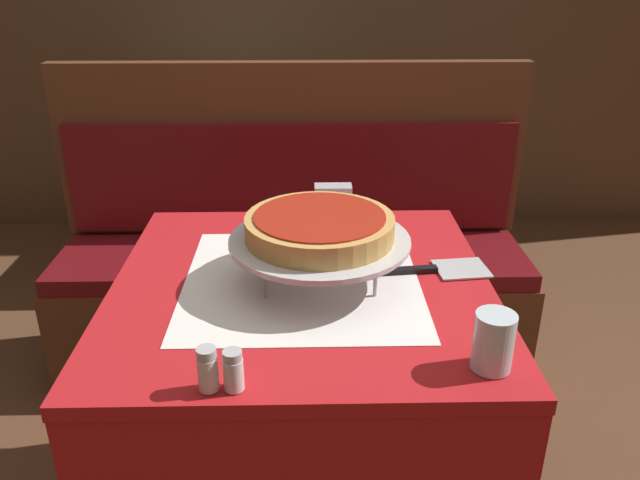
{
  "coord_description": "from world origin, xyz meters",
  "views": [
    {
      "loc": [
        0.01,
        -1.21,
        1.4
      ],
      "look_at": [
        0.04,
        -0.03,
        0.86
      ],
      "focal_mm": 35.0,
      "sensor_mm": 36.0,
      "label": 1
    }
  ],
  "objects_px": {
    "salt_shaker": "(208,369)",
    "napkin_holder": "(333,201)",
    "dining_table_rear": "(231,130)",
    "dining_table_front": "(302,322)",
    "pizza_pan_stand": "(320,243)",
    "booth_bench": "(293,280)",
    "condiment_caddy": "(241,104)",
    "pizza_server": "(427,270)",
    "water_glass_near": "(493,341)",
    "deep_dish_pizza": "(320,227)",
    "pepper_shaker": "(233,370)"
  },
  "relations": [
    {
      "from": "pizza_pan_stand",
      "to": "pizza_server",
      "type": "bearing_deg",
      "value": 9.73
    },
    {
      "from": "water_glass_near",
      "to": "pepper_shaker",
      "type": "relative_size",
      "value": 1.45
    },
    {
      "from": "salt_shaker",
      "to": "water_glass_near",
      "type": "bearing_deg",
      "value": 5.85
    },
    {
      "from": "booth_bench",
      "to": "condiment_caddy",
      "type": "bearing_deg",
      "value": 106.54
    },
    {
      "from": "salt_shaker",
      "to": "napkin_holder",
      "type": "height_order",
      "value": "napkin_holder"
    },
    {
      "from": "pepper_shaker",
      "to": "napkin_holder",
      "type": "height_order",
      "value": "napkin_holder"
    },
    {
      "from": "booth_bench",
      "to": "deep_dish_pizza",
      "type": "relative_size",
      "value": 5.21
    },
    {
      "from": "salt_shaker",
      "to": "pizza_pan_stand",
      "type": "bearing_deg",
      "value": 62.69
    },
    {
      "from": "pizza_server",
      "to": "condiment_caddy",
      "type": "distance_m",
      "value": 1.66
    },
    {
      "from": "dining_table_front",
      "to": "pepper_shaker",
      "type": "height_order",
      "value": "pepper_shaker"
    },
    {
      "from": "booth_bench",
      "to": "napkin_holder",
      "type": "distance_m",
      "value": 0.65
    },
    {
      "from": "salt_shaker",
      "to": "condiment_caddy",
      "type": "relative_size",
      "value": 0.53
    },
    {
      "from": "water_glass_near",
      "to": "dining_table_front",
      "type": "bearing_deg",
      "value": 135.37
    },
    {
      "from": "deep_dish_pizza",
      "to": "booth_bench",
      "type": "bearing_deg",
      "value": 95.71
    },
    {
      "from": "dining_table_rear",
      "to": "booth_bench",
      "type": "xyz_separation_m",
      "value": [
        0.3,
        -0.87,
        -0.33
      ]
    },
    {
      "from": "pizza_pan_stand",
      "to": "deep_dish_pizza",
      "type": "height_order",
      "value": "deep_dish_pizza"
    },
    {
      "from": "booth_bench",
      "to": "deep_dish_pizza",
      "type": "distance_m",
      "value": 0.98
    },
    {
      "from": "dining_table_rear",
      "to": "salt_shaker",
      "type": "bearing_deg",
      "value": -84.64
    },
    {
      "from": "pizza_pan_stand",
      "to": "deep_dish_pizza",
      "type": "relative_size",
      "value": 1.23
    },
    {
      "from": "dining_table_front",
      "to": "condiment_caddy",
      "type": "height_order",
      "value": "condiment_caddy"
    },
    {
      "from": "dining_table_rear",
      "to": "deep_dish_pizza",
      "type": "xyz_separation_m",
      "value": [
        0.38,
        -1.67,
        0.22
      ]
    },
    {
      "from": "dining_table_rear",
      "to": "water_glass_near",
      "type": "xyz_separation_m",
      "value": [
        0.67,
        -1.99,
        0.14
      ]
    },
    {
      "from": "pizza_pan_stand",
      "to": "condiment_caddy",
      "type": "relative_size",
      "value": 2.64
    },
    {
      "from": "dining_table_front",
      "to": "dining_table_rear",
      "type": "bearing_deg",
      "value": 101.61
    },
    {
      "from": "pizza_server",
      "to": "salt_shaker",
      "type": "distance_m",
      "value": 0.6
    },
    {
      "from": "deep_dish_pizza",
      "to": "water_glass_near",
      "type": "bearing_deg",
      "value": -47.83
    },
    {
      "from": "napkin_holder",
      "to": "water_glass_near",
      "type": "bearing_deg",
      "value": -70.54
    },
    {
      "from": "water_glass_near",
      "to": "salt_shaker",
      "type": "bearing_deg",
      "value": -174.15
    },
    {
      "from": "pizza_server",
      "to": "salt_shaker",
      "type": "bearing_deg",
      "value": -136.67
    },
    {
      "from": "dining_table_front",
      "to": "water_glass_near",
      "type": "relative_size",
      "value": 7.87
    },
    {
      "from": "dining_table_rear",
      "to": "water_glass_near",
      "type": "height_order",
      "value": "water_glass_near"
    },
    {
      "from": "condiment_caddy",
      "to": "pizza_pan_stand",
      "type": "bearing_deg",
      "value": -78.79
    },
    {
      "from": "booth_bench",
      "to": "deep_dish_pizza",
      "type": "bearing_deg",
      "value": -84.29
    },
    {
      "from": "dining_table_rear",
      "to": "condiment_caddy",
      "type": "xyz_separation_m",
      "value": [
        0.06,
        -0.06,
        0.14
      ]
    },
    {
      "from": "booth_bench",
      "to": "pizza_server",
      "type": "xyz_separation_m",
      "value": [
        0.32,
        -0.76,
        0.43
      ]
    },
    {
      "from": "dining_table_rear",
      "to": "pizza_server",
      "type": "relative_size",
      "value": 2.4
    },
    {
      "from": "dining_table_front",
      "to": "pizza_server",
      "type": "relative_size",
      "value": 2.6
    },
    {
      "from": "salt_shaker",
      "to": "napkin_holder",
      "type": "relative_size",
      "value": 0.79
    },
    {
      "from": "booth_bench",
      "to": "pizza_server",
      "type": "distance_m",
      "value": 0.93
    },
    {
      "from": "deep_dish_pizza",
      "to": "napkin_holder",
      "type": "distance_m",
      "value": 0.39
    },
    {
      "from": "salt_shaker",
      "to": "deep_dish_pizza",
      "type": "bearing_deg",
      "value": 62.69
    },
    {
      "from": "dining_table_rear",
      "to": "napkin_holder",
      "type": "bearing_deg",
      "value": -71.83
    },
    {
      "from": "booth_bench",
      "to": "salt_shaker",
      "type": "height_order",
      "value": "booth_bench"
    },
    {
      "from": "condiment_caddy",
      "to": "booth_bench",
      "type": "bearing_deg",
      "value": -73.46
    },
    {
      "from": "pepper_shaker",
      "to": "water_glass_near",
      "type": "bearing_deg",
      "value": 6.39
    },
    {
      "from": "salt_shaker",
      "to": "condiment_caddy",
      "type": "distance_m",
      "value": 1.98
    },
    {
      "from": "dining_table_front",
      "to": "pizza_pan_stand",
      "type": "distance_m",
      "value": 0.2
    },
    {
      "from": "deep_dish_pizza",
      "to": "water_glass_near",
      "type": "xyz_separation_m",
      "value": [
        0.29,
        -0.32,
        -0.08
      ]
    },
    {
      "from": "pizza_server",
      "to": "water_glass_near",
      "type": "xyz_separation_m",
      "value": [
        0.04,
        -0.36,
        0.05
      ]
    },
    {
      "from": "booth_bench",
      "to": "condiment_caddy",
      "type": "distance_m",
      "value": 0.96
    }
  ]
}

